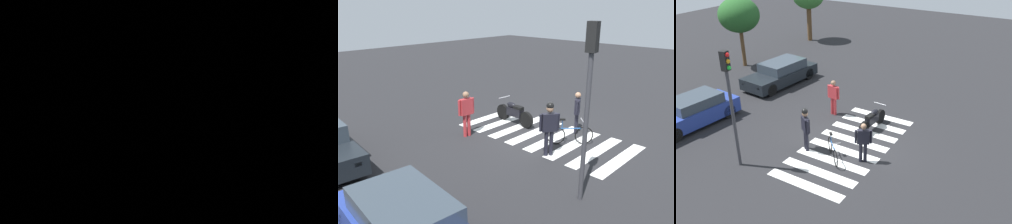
{
  "view_description": "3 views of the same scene",
  "coord_description": "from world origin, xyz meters",
  "views": [
    {
      "loc": [
        5.96,
        11.52,
        3.28
      ],
      "look_at": [
        -0.14,
        0.8,
        1.21
      ],
      "focal_mm": 37.86,
      "sensor_mm": 36.0,
      "label": 1
    },
    {
      "loc": [
        -7.31,
        9.83,
        4.98
      ],
      "look_at": [
        0.89,
        1.26,
        1.06
      ],
      "focal_mm": 35.55,
      "sensor_mm": 36.0,
      "label": 2
    },
    {
      "loc": [
        -11.46,
        -6.66,
        8.18
      ],
      "look_at": [
        0.86,
        0.77,
        1.02
      ],
      "focal_mm": 38.93,
      "sensor_mm": 36.0,
      "label": 3
    }
  ],
  "objects": [
    {
      "name": "street_tree_far",
      "position": [
        5.24,
        11.25,
        3.37
      ],
      "size": [
        2.62,
        2.62,
        4.51
      ],
      "color": "brown",
      "rests_on": "ground_plane"
    },
    {
      "name": "officer_on_foot",
      "position": [
        -1.19,
        1.35,
        1.12
      ],
      "size": [
        0.46,
        0.59,
        1.9
      ],
      "color": "black",
      "rests_on": "ground_plane"
    },
    {
      "name": "pedestrian_bystander",
      "position": [
        2.15,
        2.14,
        1.04
      ],
      "size": [
        0.26,
        0.7,
        1.79
      ],
      "color": "#B22D33",
      "rests_on": "ground_plane"
    },
    {
      "name": "police_motorcycle",
      "position": [
        1.78,
        -0.19,
        0.47
      ],
      "size": [
        2.13,
        0.62,
        1.06
      ],
      "color": "black",
      "rests_on": "ground_plane"
    },
    {
      "name": "traffic_light_pole",
      "position": [
        -3.42,
        2.9,
        3.05
      ],
      "size": [
        0.27,
        0.34,
        4.59
      ],
      "color": "#38383D",
      "rests_on": "ground_plane"
    },
    {
      "name": "ground_plane",
      "position": [
        0.0,
        0.0,
        0.0
      ],
      "size": [
        60.0,
        60.0,
        0.0
      ],
      "primitive_type": "plane",
      "color": "#232326"
    },
    {
      "name": "officer_by_motorcycle",
      "position": [
        -0.75,
        -1.07,
        0.96
      ],
      "size": [
        0.41,
        0.6,
        1.68
      ],
      "color": "black",
      "rests_on": "ground_plane"
    },
    {
      "name": "crosswalk_stripes",
      "position": [
        0.0,
        0.0,
        0.0
      ],
      "size": [
        6.75,
        3.2,
        0.01
      ],
      "color": "silver",
      "rests_on": "ground_plane"
    },
    {
      "name": "car_blue_hatchback",
      "position": [
        -2.1,
        7.18,
        0.67
      ],
      "size": [
        4.34,
        2.03,
        1.37
      ],
      "color": "black",
      "rests_on": "ground_plane"
    },
    {
      "name": "car_black_suv",
      "position": [
        4.0,
        7.01,
        0.66
      ],
      "size": [
        4.77,
        2.22,
        1.37
      ],
      "color": "black",
      "rests_on": "ground_plane"
    },
    {
      "name": "leaning_bicycle",
      "position": [
        -1.19,
        0.05,
        0.38
      ],
      "size": [
        1.24,
        1.23,
        1.0
      ],
      "color": "black",
      "rests_on": "ground_plane"
    }
  ]
}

